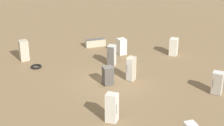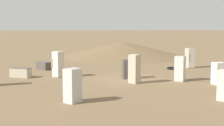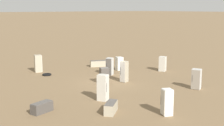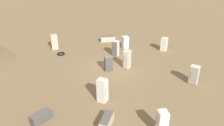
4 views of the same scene
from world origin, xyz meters
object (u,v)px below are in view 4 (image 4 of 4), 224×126
object	(u,v)px
discarded_fridge_0	(108,39)
discarded_fridge_2	(127,59)
discarded_fridge_11	(41,117)
scrap_tire	(61,54)
discarded_fridge_1	(116,48)
discarded_fridge_7	(164,44)
discarded_fridge_3	(108,63)
discarded_fridge_8	(194,75)
discarded_fridge_6	(102,90)
discarded_fridge_5	(107,121)
discarded_fridge_4	(54,42)
discarded_fridge_10	(125,42)
discarded_fridge_9	(162,123)

from	to	relation	value
discarded_fridge_0	discarded_fridge_2	bearing A→B (deg)	-176.39
discarded_fridge_11	scrap_tire	world-z (taller)	discarded_fridge_11
discarded_fridge_1	discarded_fridge_7	bearing A→B (deg)	-140.62
discarded_fridge_3	discarded_fridge_8	size ratio (longest dim) A/B	0.85
discarded_fridge_6	discarded_fridge_5	bearing A→B (deg)	33.83
discarded_fridge_2	discarded_fridge_8	xyz separation A→B (m)	(3.01, -5.74, -0.11)
discarded_fridge_11	discarded_fridge_5	bearing A→B (deg)	33.95
discarded_fridge_7	discarded_fridge_8	size ratio (longest dim) A/B	0.92
discarded_fridge_6	discarded_fridge_4	bearing A→B (deg)	-123.70
discarded_fridge_10	scrap_tire	xyz separation A→B (m)	(-7.47, 2.49, -0.64)
discarded_fridge_8	discarded_fridge_3	bearing A→B (deg)	13.39
discarded_fridge_6	discarded_fridge_7	size ratio (longest dim) A/B	1.23
discarded_fridge_0	discarded_fridge_7	distance (m)	7.52
discarded_fridge_2	discarded_fridge_9	size ratio (longest dim) A/B	1.13
discarded_fridge_10	discarded_fridge_6	bearing A→B (deg)	-121.00
discarded_fridge_1	discarded_fridge_7	distance (m)	6.04
discarded_fridge_4	scrap_tire	world-z (taller)	discarded_fridge_4
discarded_fridge_8	discarded_fridge_11	world-z (taller)	discarded_fridge_8
discarded_fridge_10	discarded_fridge_7	bearing A→B (deg)	-29.71
discarded_fridge_4	discarded_fridge_0	bearing A→B (deg)	93.23
discarded_fridge_9	discarded_fridge_10	bearing A→B (deg)	-4.02
discarded_fridge_9	discarded_fridge_11	world-z (taller)	discarded_fridge_9
discarded_fridge_0	discarded_fridge_4	xyz separation A→B (m)	(-6.85, 1.46, 0.56)
discarded_fridge_1	discarded_fridge_10	distance (m)	2.67
discarded_fridge_6	discarded_fridge_11	xyz separation A→B (m)	(-4.72, 0.36, -0.63)
discarded_fridge_2	discarded_fridge_4	distance (m)	9.99
discarded_fridge_7	discarded_fridge_6	bearing A→B (deg)	-94.95
discarded_fridge_6	discarded_fridge_1	bearing A→B (deg)	-161.14
discarded_fridge_10	discarded_fridge_0	bearing A→B (deg)	114.79
discarded_fridge_11	scrap_tire	xyz separation A→B (m)	(5.55, 10.11, -0.26)
discarded_fridge_4	discarded_fridge_10	size ratio (longest dim) A/B	1.26
discarded_fridge_2	discarded_fridge_3	world-z (taller)	discarded_fridge_2
discarded_fridge_4	discarded_fridge_11	size ratio (longest dim) A/B	1.15
discarded_fridge_4	discarded_fridge_6	xyz separation A→B (m)	(-0.92, -12.54, 0.06)
discarded_fridge_5	discarded_fridge_1	bearing A→B (deg)	-77.16
discarded_fridge_10	scrap_tire	size ratio (longest dim) A/B	1.60
discarded_fridge_2	discarded_fridge_11	size ratio (longest dim) A/B	1.20
discarded_fridge_8	discarded_fridge_10	xyz separation A→B (m)	(0.20, 10.25, -0.12)
discarded_fridge_3	discarded_fridge_11	distance (m)	8.84
discarded_fridge_3	discarded_fridge_9	world-z (taller)	discarded_fridge_9
discarded_fridge_8	discarded_fridge_6	bearing A→B (deg)	50.61
discarded_fridge_9	discarded_fridge_8	bearing A→B (deg)	-43.49
discarded_fridge_4	discarded_fridge_10	world-z (taller)	discarded_fridge_4
discarded_fridge_1	discarded_fridge_2	distance (m)	3.35
discarded_fridge_7	discarded_fridge_9	xyz separation A→B (m)	(-10.40, -9.71, 0.06)
discarded_fridge_5	discarded_fridge_6	world-z (taller)	discarded_fridge_6
discarded_fridge_3	discarded_fridge_9	xyz separation A→B (m)	(-2.02, -9.17, 0.13)
discarded_fridge_1	discarded_fridge_6	bearing A→B (deg)	107.57
discarded_fridge_11	discarded_fridge_2	bearing A→B (deg)	91.21
discarded_fridge_0	scrap_tire	world-z (taller)	discarded_fridge_0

